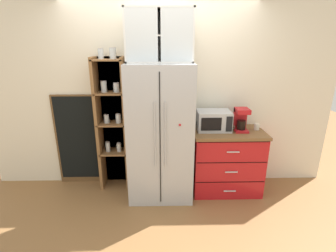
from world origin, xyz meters
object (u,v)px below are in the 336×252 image
Objects in this scene: bottle_clear at (228,121)px; refrigerator at (160,133)px; microwave at (214,120)px; chalkboard_menu at (77,140)px; mug_cream at (257,127)px; mug_sage at (229,128)px; coffee_maker at (241,119)px.

refrigerator is at bearing -171.74° from bottle_clear.
chalkboard_menu is at bearing 173.91° from microwave.
mug_cream is 2.53m from chalkboard_menu.
chalkboard_menu is (-2.12, 0.18, -0.33)m from bottle_clear.
mug_cream is 0.08× the size of chalkboard_menu.
refrigerator reaches higher than microwave.
refrigerator is 1.34× the size of chalkboard_menu.
bottle_clear is 0.19× the size of chalkboard_menu.
microwave is at bearing -172.99° from bottle_clear.
microwave is 0.59m from mug_cream.
mug_cream is at bearing 6.96° from mug_sage.
refrigerator is 0.73m from microwave.
coffee_maker is 2.31m from chalkboard_menu.
mug_sage is (-0.15, -0.02, -0.11)m from coffee_maker.
microwave is at bearing 173.21° from coffee_maker.
bottle_clear is 2.15m from chalkboard_menu.
refrigerator is 0.91m from mug_sage.
microwave is 0.33× the size of chalkboard_menu.
mug_cream is at bearing 7.04° from coffee_maker.
coffee_maker is 0.17m from bottle_clear.
coffee_maker reaches higher than mug_cream.
refrigerator reaches higher than bottle_clear.
chalkboard_menu is at bearing 175.14° from bottle_clear.
microwave reaches higher than mug_cream.
mug_sage is at bearing -7.13° from chalkboard_menu.
coffee_maker is at bearing 6.84° from mug_sage.
refrigerator is at bearing -175.83° from mug_cream.
mug_cream is at bearing -5.52° from bottle_clear.
chalkboard_menu is at bearing 173.80° from coffee_maker.
coffee_maker is 2.91× the size of mug_cream.
coffee_maker reaches higher than mug_sage.
bottle_clear is (-0.39, 0.04, 0.07)m from mug_cream.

